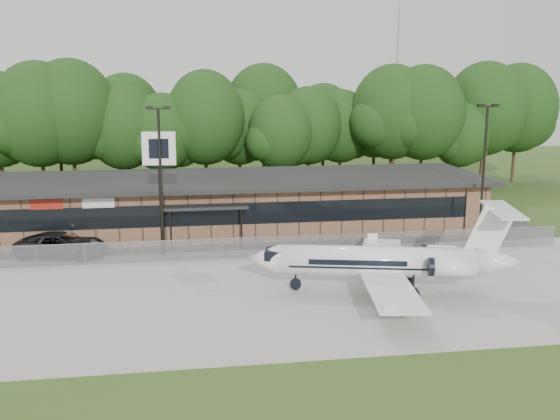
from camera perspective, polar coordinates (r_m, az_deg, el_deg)
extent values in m
plane|color=#2D4E1B|center=(28.34, -1.23, -13.03)|extent=(160.00, 160.00, 0.00)
cube|color=#9E9B93|center=(35.69, -2.89, -7.60)|extent=(64.00, 18.00, 0.08)
cube|color=#383835|center=(46.66, -4.31, -2.94)|extent=(50.00, 9.00, 0.06)
cube|color=brown|center=(50.59, -4.73, 0.50)|extent=(40.00, 10.00, 4.00)
cube|color=black|center=(45.62, -4.30, -0.35)|extent=(36.00, 0.08, 1.60)
cube|color=black|center=(49.72, -4.73, 2.82)|extent=(41.00, 11.50, 0.30)
cube|color=black|center=(44.82, -6.81, 0.29)|extent=(6.00, 1.60, 0.20)
cube|color=#9F2013|center=(46.30, -20.58, 0.48)|extent=(2.20, 0.06, 0.70)
cube|color=silver|center=(45.69, -16.28, 0.63)|extent=(2.20, 0.06, 0.70)
cube|color=gray|center=(42.14, -3.86, -3.55)|extent=(46.00, 0.03, 1.50)
cube|color=gray|center=(41.95, -3.87, -2.56)|extent=(46.00, 0.04, 0.04)
cylinder|color=gray|center=(77.72, 10.62, 12.08)|extent=(0.20, 0.20, 25.00)
cylinder|color=black|center=(42.60, -10.83, 2.29)|extent=(0.18, 0.18, 10.00)
cube|color=black|center=(42.08, -11.10, 9.09)|extent=(1.20, 0.12, 0.12)
cube|color=black|center=(42.10, -11.86, 9.15)|extent=(0.45, 0.30, 0.22)
cube|color=black|center=(42.06, -10.34, 9.21)|extent=(0.45, 0.30, 0.22)
cylinder|color=black|center=(47.57, 18.08, 2.90)|extent=(0.18, 0.18, 10.00)
cube|color=black|center=(47.11, 18.48, 8.98)|extent=(1.20, 0.12, 0.12)
cube|color=black|center=(46.86, 17.88, 9.09)|extent=(0.45, 0.30, 0.22)
cube|color=black|center=(47.35, 19.08, 9.04)|extent=(0.45, 0.30, 0.22)
cylinder|color=white|center=(35.53, 8.79, -4.78)|extent=(10.91, 4.16, 1.73)
cone|color=white|center=(35.64, -1.69, -4.59)|extent=(2.50, 2.18, 1.73)
cone|color=white|center=(36.56, 19.18, -4.57)|extent=(2.71, 2.23, 1.73)
cube|color=white|center=(32.34, 10.16, -7.42)|extent=(3.80, 6.85, 0.13)
cube|color=white|center=(39.12, 9.20, -3.98)|extent=(3.80, 6.85, 0.13)
cylinder|color=white|center=(34.71, 15.39, -5.20)|extent=(2.54, 1.49, 0.97)
cylinder|color=white|center=(37.26, 14.64, -3.99)|extent=(2.54, 1.49, 0.97)
cube|color=white|center=(36.04, 18.52, -2.18)|extent=(2.62, 0.76, 3.25)
cube|color=white|center=(35.91, 19.66, -0.10)|extent=(2.51, 5.16, 0.11)
cube|color=black|center=(35.48, -0.48, -4.15)|extent=(1.35, 1.51, 0.54)
cube|color=black|center=(36.16, 11.81, -7.02)|extent=(1.44, 2.72, 0.76)
cylinder|color=black|center=(35.92, 1.43, -6.89)|extent=(0.78, 0.78, 0.24)
imported|color=#29292B|center=(45.11, -19.32, -3.04)|extent=(6.52, 3.92, 1.69)
cylinder|color=black|center=(43.06, -10.84, 1.12)|extent=(0.26, 0.26, 8.11)
cube|color=silver|center=(42.58, -11.01, 5.55)|extent=(2.24, 0.43, 2.23)
cube|color=black|center=(42.45, -11.03, 5.53)|extent=(1.32, 0.15, 1.32)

